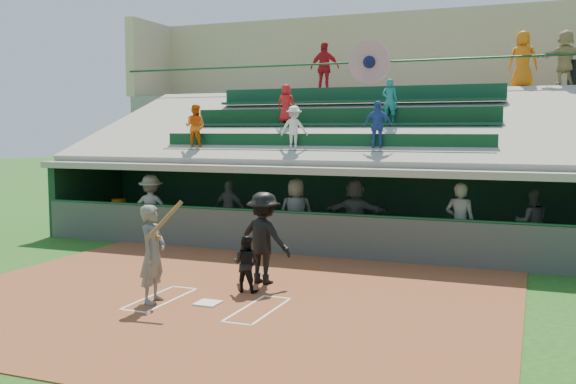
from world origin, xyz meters
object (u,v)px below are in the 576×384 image
at_px(white_table, 118,223).
at_px(water_cooler, 119,206).
at_px(home_plate, 208,303).
at_px(batter_at_plate, 153,254).
at_px(catcher, 246,264).

relative_size(white_table, water_cooler, 1.65).
distance_m(home_plate, water_cooler, 8.97).
distance_m(batter_at_plate, catcher, 1.89).
height_order(batter_at_plate, catcher, batter_at_plate).
bearing_deg(batter_at_plate, white_table, 130.51).
bearing_deg(home_plate, white_table, 136.50).
bearing_deg(water_cooler, white_table, -143.71).
height_order(catcher, water_cooler, catcher).
bearing_deg(white_table, water_cooler, 20.12).
height_order(home_plate, water_cooler, water_cooler).
distance_m(home_plate, batter_at_plate, 1.38).
xyz_separation_m(catcher, water_cooler, (-6.72, 5.09, 0.30)).
distance_m(home_plate, white_table, 8.94).
bearing_deg(home_plate, water_cooler, 136.23).
xyz_separation_m(batter_at_plate, catcher, (1.27, 1.36, -0.36)).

